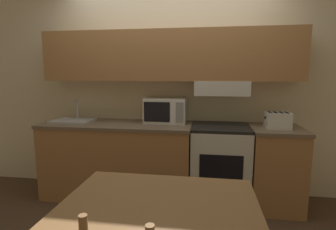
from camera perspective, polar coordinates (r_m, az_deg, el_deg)
ground_plane at (r=3.55m, az=0.53°, el=-15.46°), size 16.00×16.00×0.00m
wall_back at (r=3.17m, az=0.71°, el=8.53°), size 5.33×0.38×2.55m
lower_counter_main at (r=3.25m, az=-10.83°, el=-9.50°), size 1.76×0.62×0.90m
lower_counter_right_stub at (r=3.17m, az=22.18°, el=-10.50°), size 0.55×0.62×0.90m
stove_range at (r=3.09m, az=11.15°, el=-10.49°), size 0.63×0.58×0.90m
microwave at (r=3.10m, az=-0.54°, el=1.03°), size 0.48×0.30×0.29m
toaster at (r=3.02m, az=22.75°, el=-1.03°), size 0.26×0.21×0.17m
sink_basin at (r=3.36m, az=-20.02°, el=-1.08°), size 0.47×0.34×0.25m
dining_table at (r=1.56m, az=-1.96°, el=-22.18°), size 1.08×0.81×0.77m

